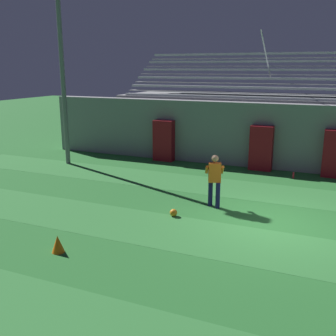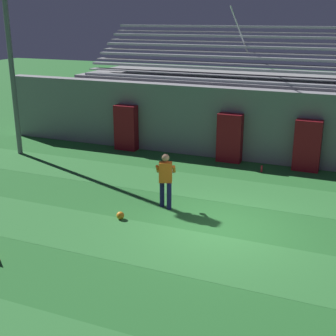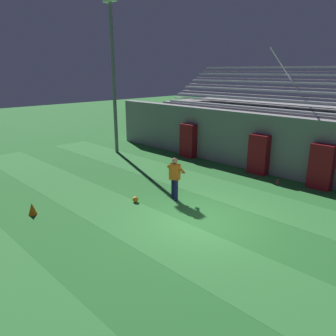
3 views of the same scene
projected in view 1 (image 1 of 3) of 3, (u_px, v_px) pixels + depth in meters
The scene contains 13 objects.
ground_plane at pixel (273, 224), 10.96m from camera, with size 80.00×80.00×0.00m, color #286B2D.
turf_stripe_mid at pixel (264, 247), 9.57m from camera, with size 28.00×2.22×0.01m, color #337A38.
turf_stripe_far at pixel (286, 195), 13.53m from camera, with size 28.00×2.22×0.01m, color #337A38.
back_wall at pixel (299, 138), 16.41m from camera, with size 24.00×0.60×2.80m, color gray.
padding_pillar_gate_left at pixel (261, 148), 16.58m from camera, with size 0.95×0.44×1.89m, color maroon.
padding_pillar_gate_right at pixel (336, 154), 15.48m from camera, with size 0.95×0.44×1.89m, color maroon.
padding_pillar_far_left at pixel (164, 141), 18.29m from camera, with size 0.95×0.44×1.89m, color maroon.
bleacher_stand at pixel (305, 127), 18.78m from camera, with size 18.00×4.75×5.83m.
floodlight_pole at pixel (60, 38), 16.62m from camera, with size 0.90×0.36×8.75m.
goalkeeper at pixel (215, 177), 12.13m from camera, with size 0.70×0.65×1.67m.
soccer_ball at pixel (174, 213), 11.54m from camera, with size 0.22×0.22×0.22m, color orange.
traffic_cone at pixel (58, 244), 9.27m from camera, with size 0.30×0.30×0.42m, color orange.
water_bottle at pixel (293, 175), 15.53m from camera, with size 0.07×0.07×0.24m, color red.
Camera 1 is at (1.30, -10.56, 4.24)m, focal length 42.00 mm.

